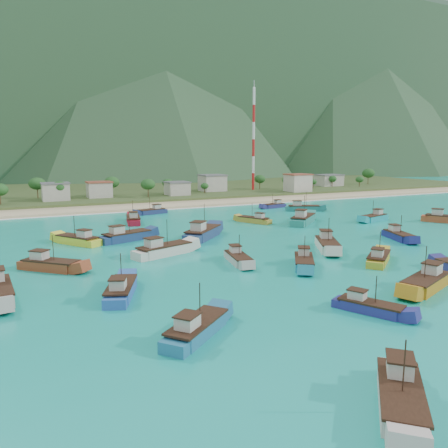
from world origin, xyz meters
name	(u,v)px	position (x,y,z in m)	size (l,w,h in m)	color
ground	(240,255)	(0.00, 0.00, 0.00)	(600.00, 600.00, 0.00)	#0D967E
beach	(135,208)	(0.00, 79.00, 0.00)	(400.00, 18.00, 1.20)	beige
land	(102,193)	(0.00, 140.00, 0.00)	(400.00, 110.00, 2.40)	#385123
surf_line	(142,211)	(0.00, 69.50, 0.00)	(400.00, 2.50, 0.08)	white
mountains	(26,58)	(-18.31, 403.81, 106.83)	(1520.00, 440.00, 260.00)	slate
village	(168,187)	(20.64, 103.47, 4.75)	(220.59, 28.72, 7.46)	beige
vegetation	(124,187)	(1.85, 103.59, 5.23)	(274.87, 25.96, 8.86)	#235623
radio_tower	(254,139)	(64.15, 108.00, 25.01)	(1.20, 1.20, 46.81)	red
boat_0	(327,245)	(18.22, -3.11, 0.88)	(8.92, 12.03, 7.01)	silver
boat_3	(374,218)	(54.13, 20.46, 0.76)	(11.16, 6.01, 6.33)	teal
boat_5	(163,251)	(-13.16, 6.62, 0.92)	(12.77, 7.45, 7.25)	beige
boat_7	(121,291)	(-25.90, -13.78, 0.75)	(6.89, 11.04, 6.29)	#295AAD
boat_8	(197,330)	(-21.54, -30.44, 0.73)	(10.01, 9.01, 6.16)	#1F688E
boat_10	(446,219)	(69.86, 9.42, 0.92)	(9.67, 12.20, 7.21)	#A44323
boat_11	(133,220)	(-8.85, 46.57, 0.82)	(5.49, 11.74, 6.68)	maroon
boat_13	(203,234)	(-0.01, 18.34, 1.11)	(12.76, 12.78, 8.24)	navy
boat_14	(398,236)	(39.30, -1.96, 0.71)	(6.16, 10.68, 6.06)	navy
boat_15	(378,259)	(19.55, -15.62, 0.69)	(9.78, 8.52, 5.95)	gold
boat_16	(50,266)	(-33.55, 4.83, 0.77)	(10.08, 9.72, 6.39)	#943C20
boat_17	(152,212)	(0.93, 61.48, 0.65)	(10.13, 5.11, 5.75)	navy
boat_18	(304,263)	(6.06, -11.91, 0.69)	(8.14, 10.07, 5.98)	teal
boat_21	(401,398)	(-12.23, -49.52, 0.75)	(9.61, 9.93, 6.30)	beige
boat_22	(426,283)	(14.40, -29.87, 0.87)	(12.18, 7.39, 6.92)	#C37C19
boat_23	(369,308)	(0.40, -33.17, 0.55)	(6.21, 8.99, 5.17)	navy
boat_24	(126,237)	(-16.37, 23.29, 0.90)	(12.54, 7.19, 7.11)	navy
boat_26	(254,220)	(21.57, 32.38, 0.66)	(6.93, 10.03, 5.77)	#B18D2E
boat_28	(78,241)	(-26.50, 24.22, 0.79)	(8.87, 11.00, 6.53)	yellow
boat_29	(303,208)	(48.22, 46.27, 0.82)	(11.64, 7.76, 6.67)	#206D69
boat_31	(238,259)	(-2.89, -4.46, 0.62)	(4.50, 9.82, 5.60)	#AFA9A0
boat_32	(303,220)	(32.82, 25.20, 1.07)	(12.94, 11.87, 8.03)	#227E70
boat_33	(274,206)	(43.97, 57.60, 0.59)	(9.51, 4.26, 5.43)	navy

